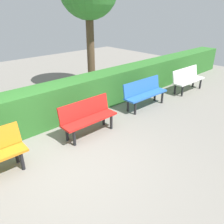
# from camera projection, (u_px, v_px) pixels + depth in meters

# --- Properties ---
(ground_plane) EXTENTS (21.31, 21.31, 0.00)m
(ground_plane) POSITION_uv_depth(u_px,v_px,m) (69.00, 163.00, 4.58)
(ground_plane) COLOR gray
(bench_white) EXTENTS (1.57, 0.50, 0.86)m
(bench_white) POSITION_uv_depth(u_px,v_px,m) (187.00, 78.00, 8.36)
(bench_white) COLOR white
(bench_white) RESTS_ON ground_plane
(bench_blue) EXTENTS (1.62, 0.49, 0.86)m
(bench_blue) POSITION_uv_depth(u_px,v_px,m) (144.00, 92.00, 7.02)
(bench_blue) COLOR blue
(bench_blue) RESTS_ON ground_plane
(bench_red) EXTENTS (1.45, 0.46, 0.86)m
(bench_red) POSITION_uv_depth(u_px,v_px,m) (88.00, 116.00, 5.48)
(bench_red) COLOR red
(bench_red) RESTS_ON ground_plane
(hedge_row) EXTENTS (17.31, 0.76, 1.03)m
(hedge_row) POSITION_uv_depth(u_px,v_px,m) (62.00, 101.00, 6.26)
(hedge_row) COLOR #2D6B28
(hedge_row) RESTS_ON ground_plane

